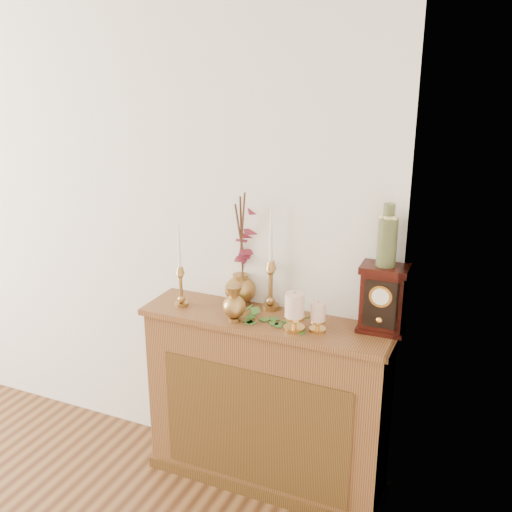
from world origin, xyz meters
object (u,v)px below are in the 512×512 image
at_px(candlestick_center, 271,277).
at_px(ceramic_vase, 387,238).
at_px(bud_vase, 234,304).
at_px(ginger_jar, 246,252).
at_px(candlestick_left, 181,280).
at_px(mantel_clock, 383,299).

height_order(candlestick_center, ceramic_vase, ceramic_vase).
relative_size(bud_vase, ginger_jar, 0.30).
distance_m(candlestick_left, ceramic_vase, 1.03).
bearing_deg(mantel_clock, ginger_jar, 172.38).
bearing_deg(candlestick_left, mantel_clock, 6.86).
relative_size(candlestick_center, bud_vase, 2.88).
bearing_deg(bud_vase, ceramic_vase, 15.62).
bearing_deg(ginger_jar, bud_vase, -77.61).
distance_m(bud_vase, mantel_clock, 0.68).
xyz_separation_m(mantel_clock, ceramic_vase, (-0.00, 0.00, 0.28)).
xyz_separation_m(candlestick_center, mantel_clock, (0.55, -0.03, -0.01)).
bearing_deg(candlestick_left, bud_vase, -10.91).
bearing_deg(ginger_jar, candlestick_center, -15.95).
relative_size(candlestick_left, mantel_clock, 1.34).
bearing_deg(bud_vase, mantel_clock, 15.38).
distance_m(bud_vase, ceramic_vase, 0.76).
xyz_separation_m(ginger_jar, ceramic_vase, (0.71, -0.07, 0.18)).
bearing_deg(bud_vase, candlestick_left, 169.09).
bearing_deg(mantel_clock, ceramic_vase, 90.00).
bearing_deg(candlestick_center, ceramic_vase, -2.37).
relative_size(candlestick_center, mantel_clock, 1.63).
distance_m(ginger_jar, mantel_clock, 0.72).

